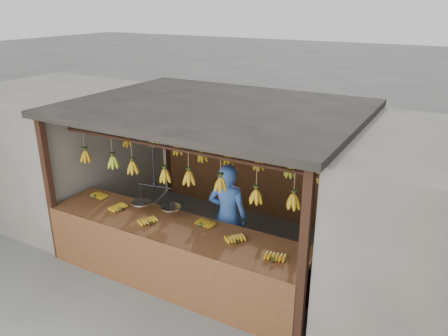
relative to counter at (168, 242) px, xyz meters
The scene contains 8 objects.
ground 1.43m from the counter, 88.98° to the left, with size 80.00×80.00×0.00m, color #5B5B57.
stall 2.01m from the counter, 89.19° to the left, with size 4.30×3.30×2.40m.
neighbor_left 3.81m from the counter, 160.91° to the left, with size 3.00×3.00×2.30m, color slate.
counter is the anchor object (origin of this frame).
hanging_bananas 1.52m from the counter, 88.88° to the left, with size 3.57×2.21×0.37m.
balance_scale 0.61m from the counter, 147.20° to the left, with size 0.75×0.36×0.92m.
vendor 0.99m from the counter, 61.79° to the left, with size 0.61×0.40×1.66m, color #3359A5.
bag_bundles 3.26m from the counter, 52.84° to the left, with size 0.08×0.26×1.26m.
Camera 1 is at (3.24, -5.45, 3.83)m, focal length 35.00 mm.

